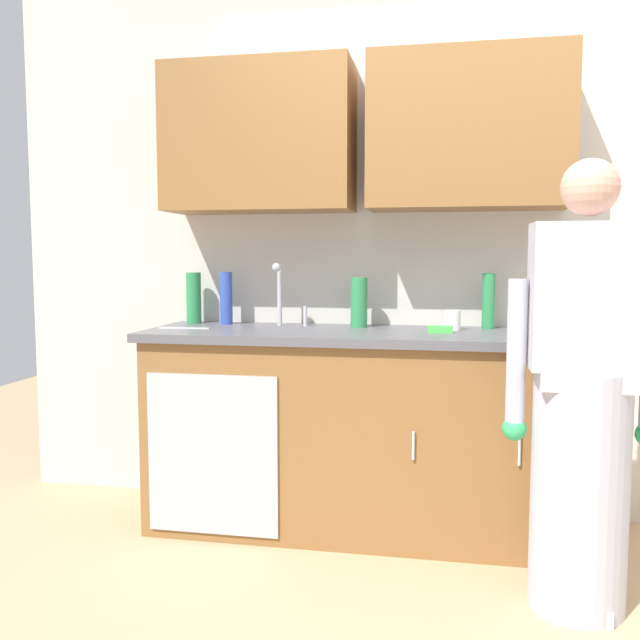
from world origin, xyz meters
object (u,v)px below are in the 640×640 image
Objects in this scene: knife_on_counter at (184,328)px; bottle_cleaner_spray at (488,301)px; sink at (280,332)px; sponge at (441,329)px; cup_by_sink at (452,320)px; person_at_sink at (582,421)px; bottle_dish_liquid at (226,298)px; bottle_water_short at (194,298)px; bottle_water_tall at (359,302)px.

bottle_cleaner_spray is at bearing -177.46° from knife_on_counter.
sink is 4.55× the size of sponge.
sponge is (1.20, 0.05, 0.01)m from knife_on_counter.
knife_on_counter is (-1.25, -0.17, -0.04)m from cup_by_sink.
person_at_sink is 6.16× the size of bottle_cleaner_spray.
bottle_dish_liquid is at bearing -178.95° from bottle_cleaner_spray.
sponge is (-0.51, 0.56, 0.26)m from person_at_sink.
person_at_sink is (1.26, -0.59, -0.23)m from sink.
bottle_water_short is 1.48m from bottle_cleaner_spray.
bottle_water_short is 0.99× the size of bottle_dish_liquid.
bottle_cleaner_spray is (0.97, 0.19, 0.15)m from sink.
sink reaches higher than bottle_water_short.
sink is at bearing -27.59° from bottle_dish_liquid.
sponge is (0.75, -0.03, 0.03)m from sink.
knife_on_counter is (-1.71, 0.51, 0.25)m from person_at_sink.
person_at_sink is 14.73× the size of sponge.
bottle_water_short is at bearing 179.92° from bottle_cleaner_spray.
bottle_dish_liquid is (0.18, -0.03, 0.00)m from bottle_water_short.
knife_on_counter is 2.18× the size of sponge.
cup_by_sink is 0.84× the size of sponge.
bottle_water_tall reaches higher than cup_by_sink.
sponge is (-0.05, -0.12, -0.03)m from cup_by_sink.
bottle_water_short is 0.99× the size of bottle_cleaner_spray.
bottle_cleaner_spray is 1.45m from knife_on_counter.
bottle_water_short is 2.81× the size of cup_by_sink.
sink reaches higher than cup_by_sink.
sink is 2.06× the size of bottle_water_tall.
bottle_cleaner_spray reaches higher than cup_by_sink.
cup_by_sink is (-0.17, -0.11, -0.09)m from bottle_cleaner_spray.
bottle_cleaner_spray is 0.33m from sponge.
bottle_water_tall is at bearing -3.47° from bottle_water_short.
bottle_water_tall reaches higher than knife_on_counter.
bottle_cleaner_spray is at bearing 32.39° from cup_by_sink.
person_at_sink is 17.43× the size of cup_by_sink.
sink is 1.92× the size of bottle_water_short.
person_at_sink is at bearing -69.75° from bottle_cleaner_spray.
knife_on_counter is at bearing -78.21° from bottle_water_short.
cup_by_sink is at bearing 123.96° from person_at_sink.
bottle_cleaner_spray is 2.83× the size of cup_by_sink.
bottle_water_short reaches higher than knife_on_counter.
bottle_water_short is 1.08× the size of bottle_water_tall.
sink is at bearing -178.04° from knife_on_counter.
cup_by_sink is at bearing -147.61° from bottle_cleaner_spray.
sponge is at bearing 174.13° from knife_on_counter.
knife_on_counter is at bearing -172.27° from cup_by_sink.
cup_by_sink is (0.45, -0.06, -0.07)m from bottle_water_tall.
knife_on_counter is at bearing 163.44° from person_at_sink.
cup_by_sink is (0.80, 0.09, 0.06)m from sink.
sponge is at bearing -134.75° from bottle_cleaner_spray.
sponge is at bearing 132.14° from person_at_sink.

